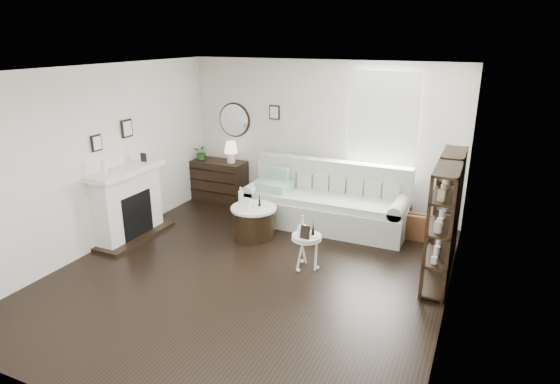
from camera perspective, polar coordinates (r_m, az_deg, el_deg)
The scene contains 18 objects.
room at distance 8.11m, azimuth 9.88°, elevation 7.71°, with size 5.50×5.50×5.50m.
fireplace at distance 7.75m, azimuth -17.94°, elevation -1.56°, with size 0.50×1.40×1.84m.
shelf_unit_far at distance 6.97m, azimuth 19.82°, elevation -1.71°, with size 0.30×0.80×1.60m.
shelf_unit_near at distance 6.13m, azimuth 19.03°, elevation -4.39°, with size 0.30×0.80×1.60m.
sofa at distance 7.97m, azimuth 5.60°, elevation -1.58°, with size 2.73×0.95×1.06m.
quilt at distance 8.08m, azimuth -0.66°, elevation 0.77°, with size 0.55×0.45×0.14m, color #227F5C.
suitcase at distance 7.75m, azimuth 15.59°, elevation -3.98°, with size 0.61×0.20×0.41m, color brown.
dresser at distance 9.27m, azimuth -7.69°, elevation 1.48°, with size 1.16×0.50×0.78m.
table_lamp at distance 8.94m, azimuth -5.99°, elevation 4.86°, with size 0.26×0.26×0.41m, color white, non-canonical shape.
potted_plant at distance 9.24m, azimuth -9.53°, elevation 4.82°, with size 0.27×0.24×0.30m, color #205819.
drum_table at distance 7.51m, azimuth -3.21°, elevation -3.62°, with size 0.73×0.73×0.50m.
pedestal_table at distance 6.42m, azimuth 3.26°, elevation -5.64°, with size 0.41×0.41×0.50m.
eiffel_drum at distance 7.39m, azimuth -2.52°, elevation -1.07°, with size 0.12×0.12×0.20m, color black, non-canonical shape.
bottle_drum at distance 7.37m, azimuth -4.81°, elevation -0.63°, with size 0.08×0.08×0.33m, color silver.
card_frame_drum at distance 7.25m, azimuth -4.27°, elevation -1.47°, with size 0.16×0.01×0.21m, color white.
eiffel_ped at distance 6.37m, azimuth 4.05°, elevation -4.52°, with size 0.11×0.11×0.19m, color black, non-canonical shape.
flask_ped at distance 6.39m, azimuth 2.74°, elevation -4.01°, with size 0.15×0.15×0.27m, color silver, non-canonical shape.
card_frame_ped at distance 6.27m, azimuth 3.08°, elevation -4.93°, with size 0.13×0.01×0.18m, color black.
Camera 1 is at (2.70, -5.03, 3.09)m, focal length 30.00 mm.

